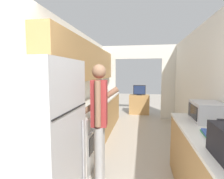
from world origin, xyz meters
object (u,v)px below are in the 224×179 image
object	(u,v)px
range_oven	(76,140)
microwave	(207,112)
refrigerator	(38,146)
tv_cabinet	(139,104)
book_stack	(213,134)
television	(139,90)
person	(99,121)

from	to	relation	value
range_oven	microwave	size ratio (longest dim) A/B	2.11
refrigerator	tv_cabinet	xyz separation A→B (m)	(0.92, 5.14, -0.49)
tv_cabinet	book_stack	bearing A→B (deg)	-79.63
refrigerator	television	xyz separation A→B (m)	(0.92, 5.10, 0.06)
tv_cabinet	television	xyz separation A→B (m)	(-0.00, -0.04, 0.55)
refrigerator	book_stack	bearing A→B (deg)	14.33
tv_cabinet	microwave	bearing A→B (deg)	-76.50
microwave	book_stack	bearing A→B (deg)	-102.73
refrigerator	range_oven	distance (m)	1.22
person	television	world-z (taller)	person
person	book_stack	world-z (taller)	person
person	television	bearing A→B (deg)	-12.17
television	refrigerator	bearing A→B (deg)	-100.19
tv_cabinet	television	world-z (taller)	television
microwave	television	size ratio (longest dim) A/B	1.09
refrigerator	book_stack	size ratio (longest dim) A/B	6.41
refrigerator	book_stack	distance (m)	1.83
book_stack	tv_cabinet	bearing A→B (deg)	100.37
microwave	tv_cabinet	bearing A→B (deg)	103.50
person	microwave	distance (m)	1.49
person	tv_cabinet	bearing A→B (deg)	-12.10
refrigerator	range_oven	xyz separation A→B (m)	(-0.06, 1.15, -0.40)
range_oven	television	size ratio (longest dim) A/B	2.29
microwave	tv_cabinet	distance (m)	4.28
refrigerator	book_stack	world-z (taller)	refrigerator
television	person	bearing A→B (deg)	-96.30
refrigerator	range_oven	world-z (taller)	refrigerator
refrigerator	range_oven	bearing A→B (deg)	93.03
range_oven	microwave	world-z (taller)	microwave
person	microwave	world-z (taller)	person
range_oven	tv_cabinet	xyz separation A→B (m)	(0.98, 3.99, -0.09)
book_stack	television	size ratio (longest dim) A/B	0.58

